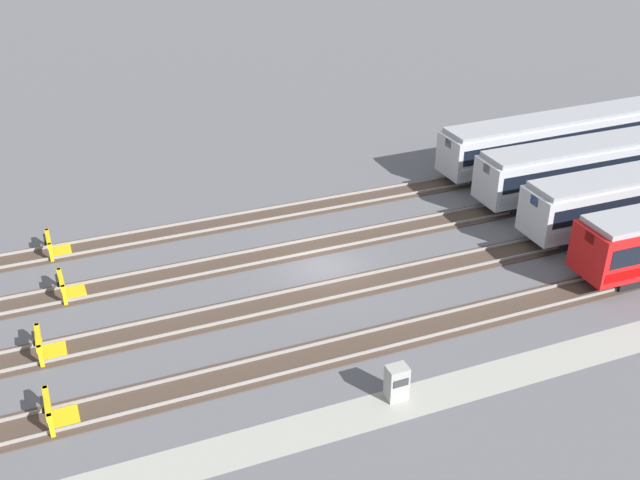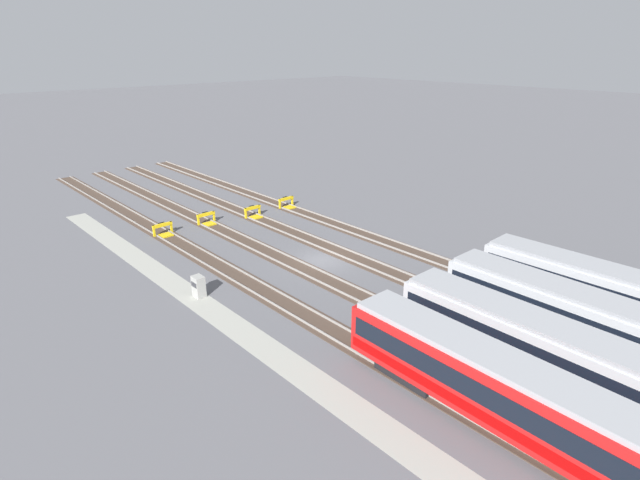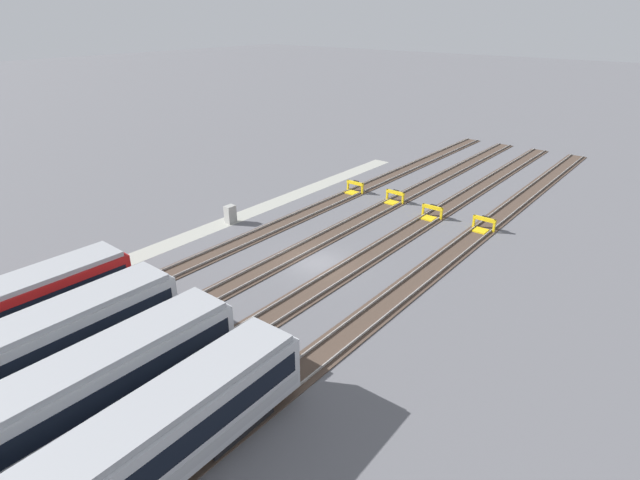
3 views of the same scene
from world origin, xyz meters
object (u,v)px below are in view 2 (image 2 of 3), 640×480
(bumper_stop_nearest_track, at_px, (164,230))
(bumper_stop_far_inner_track, at_px, (287,203))
(subway_car_back_row_centre, at_px, (555,355))
(bumper_stop_near_inner_track, at_px, (207,219))
(subway_car_back_row_rightmost, at_px, (510,394))
(bumper_stop_middle_track, at_px, (254,213))
(subway_car_front_row_leftmost, at_px, (591,323))
(electrical_cabinet, at_px, (199,286))
(subway_car_back_row_leftmost, at_px, (621,297))

(bumper_stop_nearest_track, height_order, bumper_stop_far_inner_track, same)
(subway_car_back_row_centre, height_order, bumper_stop_near_inner_track, subway_car_back_row_centre)
(subway_car_back_row_rightmost, bearing_deg, bumper_stop_middle_track, 164.28)
(subway_car_front_row_leftmost, xyz_separation_m, bumper_stop_far_inner_track, (-34.23, 4.82, -1.53))
(subway_car_front_row_leftmost, distance_m, electrical_cabinet, 25.67)
(subway_car_front_row_leftmost, xyz_separation_m, subway_car_back_row_centre, (0.00, -4.79, 0.00))
(subway_car_front_row_leftmost, relative_size, subway_car_back_row_leftmost, 1.00)
(bumper_stop_near_inner_track, height_order, bumper_stop_far_inner_track, same)
(subway_car_back_row_rightmost, xyz_separation_m, bumper_stop_near_inner_track, (-35.39, 4.77, -1.53))
(subway_car_front_row_leftmost, height_order, bumper_stop_nearest_track, subway_car_front_row_leftmost)
(subway_car_back_row_centre, xyz_separation_m, bumper_stop_middle_track, (-33.97, 4.83, -1.53))
(subway_car_back_row_rightmost, bearing_deg, subway_car_front_row_leftmost, 90.00)
(subway_car_front_row_leftmost, xyz_separation_m, subway_car_back_row_leftmost, (0.00, 4.79, 0.00))
(subway_car_back_row_leftmost, xyz_separation_m, bumper_stop_nearest_track, (-35.34, -14.31, -1.53))
(bumper_stop_middle_track, bearing_deg, subway_car_back_row_rightmost, -15.72)
(bumper_stop_near_inner_track, bearing_deg, subway_car_front_row_leftmost, 7.64)
(subway_car_back_row_centre, distance_m, electrical_cabinet, 23.52)
(subway_car_back_row_leftmost, height_order, bumper_stop_near_inner_track, subway_car_back_row_leftmost)
(bumper_stop_middle_track, distance_m, electrical_cabinet, 18.08)
(subway_car_back_row_leftmost, xyz_separation_m, bumper_stop_middle_track, (-33.97, -4.75, -1.53))
(bumper_stop_near_inner_track, bearing_deg, bumper_stop_far_inner_track, 83.11)
(bumper_stop_near_inner_track, xyz_separation_m, electrical_cabinet, (13.52, -8.64, 0.29))
(bumper_stop_far_inner_track, bearing_deg, subway_car_front_row_leftmost, -8.01)
(subway_car_back_row_leftmost, xyz_separation_m, electrical_cabinet, (-21.86, -18.18, -1.24))
(electrical_cabinet, bearing_deg, subway_car_back_row_leftmost, 39.75)
(subway_car_back_row_leftmost, distance_m, bumper_stop_middle_track, 34.33)
(subway_car_back_row_rightmost, distance_m, bumper_stop_far_inner_track, 37.14)
(bumper_stop_far_inner_track, bearing_deg, bumper_stop_near_inner_track, -96.89)
(bumper_stop_nearest_track, relative_size, electrical_cabinet, 1.25)
(subway_car_front_row_leftmost, distance_m, subway_car_back_row_rightmost, 9.52)
(subway_car_back_row_centre, relative_size, bumper_stop_middle_track, 8.99)
(bumper_stop_near_inner_track, bearing_deg, electrical_cabinet, -32.57)
(subway_car_back_row_centre, distance_m, bumper_stop_near_inner_track, 35.42)
(bumper_stop_near_inner_track, xyz_separation_m, bumper_stop_far_inner_track, (1.16, 9.56, 0.00))
(bumper_stop_far_inner_track, bearing_deg, subway_car_back_row_rightmost, -22.72)
(subway_car_back_row_leftmost, bearing_deg, bumper_stop_middle_track, -172.03)
(bumper_stop_nearest_track, height_order, bumper_stop_near_inner_track, same)
(electrical_cabinet, bearing_deg, bumper_stop_far_inner_track, 124.20)
(bumper_stop_far_inner_track, height_order, electrical_cabinet, electrical_cabinet)
(bumper_stop_far_inner_track, bearing_deg, subway_car_back_row_leftmost, -0.04)
(bumper_stop_near_inner_track, relative_size, electrical_cabinet, 1.25)
(bumper_stop_middle_track, relative_size, bumper_stop_far_inner_track, 1.00)
(subway_car_front_row_leftmost, bearing_deg, bumper_stop_middle_track, 179.93)
(bumper_stop_middle_track, height_order, bumper_stop_far_inner_track, same)
(subway_car_back_row_centre, distance_m, bumper_stop_nearest_track, 35.68)
(subway_car_front_row_leftmost, bearing_deg, subway_car_back_row_leftmost, 90.00)
(bumper_stop_middle_track, bearing_deg, subway_car_back_row_leftmost, 7.97)
(bumper_stop_near_inner_track, relative_size, bumper_stop_far_inner_track, 1.00)
(subway_car_front_row_leftmost, xyz_separation_m, bumper_stop_nearest_track, (-35.34, -9.52, -1.53))
(subway_car_back_row_rightmost, height_order, bumper_stop_nearest_track, subway_car_back_row_rightmost)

